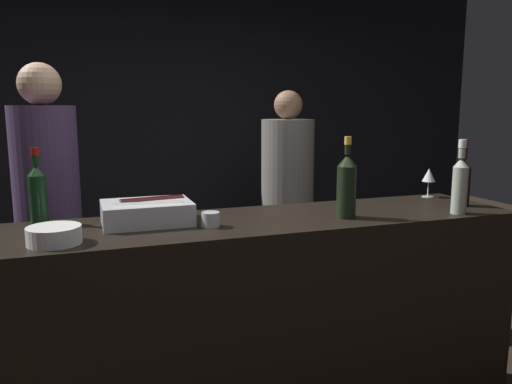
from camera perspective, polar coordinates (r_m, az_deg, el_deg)
wall_back_chalkboard at (r=4.55m, az=-10.13°, el=7.03°), size 6.40×0.06×2.80m
bar_counter at (r=2.45m, az=0.24°, el=-15.65°), size 2.50×0.58×1.09m
ice_bin_with_bottles at (r=2.23m, az=-12.28°, el=-2.17°), size 0.38×0.28×0.11m
bowl_white at (r=2.00m, az=-22.08°, el=-4.53°), size 0.20×0.20×0.07m
wine_glass at (r=2.98m, az=19.14°, el=1.74°), size 0.07×0.07×0.16m
candle_votive at (r=2.12m, az=-5.25°, el=-3.14°), size 0.08×0.08×0.06m
red_wine_bottle_tall at (r=2.77m, az=22.56°, el=1.25°), size 0.08×0.08×0.34m
red_wine_bottle_burgundy at (r=2.35m, az=-23.67°, el=-0.01°), size 0.08×0.08×0.33m
champagne_bottle at (r=2.31m, az=10.32°, el=0.82°), size 0.09×0.09×0.37m
white_wine_bottle at (r=2.55m, az=22.29°, el=1.03°), size 0.07×0.07×0.35m
person_in_hoodie at (r=3.75m, az=3.60°, el=-0.24°), size 0.39×0.39×1.72m
person_blond_tee at (r=2.79m, az=-22.59°, el=-2.84°), size 0.33×0.33×1.81m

